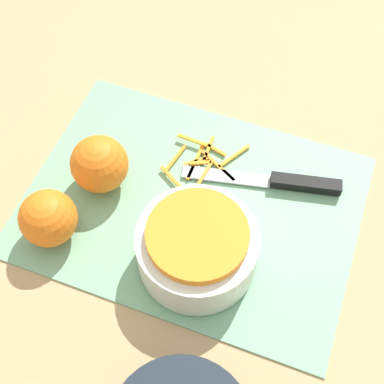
{
  "coord_description": "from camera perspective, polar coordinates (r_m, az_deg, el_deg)",
  "views": [
    {
      "loc": [
        -0.14,
        0.37,
        0.67
      ],
      "look_at": [
        0.0,
        0.0,
        0.04
      ],
      "focal_mm": 50.0,
      "sensor_mm": 36.0,
      "label": 1
    }
  ],
  "objects": [
    {
      "name": "bowl_speckled",
      "position": [
        0.7,
        0.55,
        -5.88
      ],
      "size": [
        0.16,
        0.16,
        0.08
      ],
      "color": "silver",
      "rests_on": "cutting_board"
    },
    {
      "name": "orange_left",
      "position": [
        0.78,
        -9.84,
        2.96
      ],
      "size": [
        0.08,
        0.08,
        0.08
      ],
      "color": "orange",
      "rests_on": "cutting_board"
    },
    {
      "name": "ground_plane",
      "position": [
        0.78,
        -0.0,
        -1.39
      ],
      "size": [
        4.0,
        4.0,
        0.0
      ],
      "primitive_type": "plane",
      "color": "tan"
    },
    {
      "name": "peel_pile",
      "position": [
        0.82,
        1.03,
        3.39
      ],
      "size": [
        0.12,
        0.12,
        0.01
      ],
      "color": "orange",
      "rests_on": "cutting_board"
    },
    {
      "name": "knife",
      "position": [
        0.8,
        10.29,
        1.04
      ],
      "size": [
        0.24,
        0.07,
        0.02
      ],
      "rotation": [
        0.0,
        0.0,
        0.21
      ],
      "color": "black",
      "rests_on": "cutting_board"
    },
    {
      "name": "cutting_board",
      "position": [
        0.78,
        -0.0,
        -1.28
      ],
      "size": [
        0.48,
        0.35,
        0.01
      ],
      "color": "#75AD84",
      "rests_on": "ground_plane"
    },
    {
      "name": "orange_right",
      "position": [
        0.75,
        -15.09,
        -2.71
      ],
      "size": [
        0.08,
        0.08,
        0.08
      ],
      "color": "orange",
      "rests_on": "cutting_board"
    }
  ]
}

